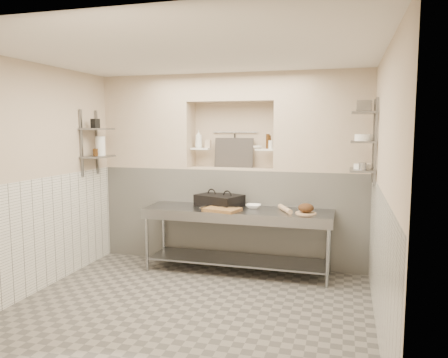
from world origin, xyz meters
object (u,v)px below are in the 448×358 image
(mixing_bowl, at_px, (253,206))
(bowl_alcove, at_px, (258,147))
(prep_table, at_px, (237,228))
(rolling_pin, at_px, (285,209))
(jug_left, at_px, (100,146))
(panini_press, at_px, (219,200))
(bread_loaf, at_px, (306,208))
(cutting_board, at_px, (222,209))
(bottle_soap, at_px, (199,139))

(mixing_bowl, distance_m, bowl_alcove, 0.90)
(prep_table, relative_size, rolling_pin, 5.89)
(jug_left, bearing_deg, bowl_alcove, 14.89)
(panini_press, height_order, bread_loaf, panini_press)
(cutting_board, xyz_separation_m, jug_left, (-1.89, 0.11, 0.83))
(cutting_board, xyz_separation_m, mixing_bowl, (0.36, 0.32, 0.01))
(bottle_soap, height_order, jug_left, bottle_soap)
(prep_table, bearing_deg, bowl_alcove, 72.07)
(prep_table, xyz_separation_m, mixing_bowl, (0.20, 0.14, 0.28))
(prep_table, xyz_separation_m, bowl_alcove, (0.17, 0.53, 1.09))
(panini_press, xyz_separation_m, rolling_pin, (0.96, -0.16, -0.05))
(cutting_board, xyz_separation_m, bread_loaf, (1.11, 0.12, 0.06))
(rolling_pin, bearing_deg, cutting_board, -166.97)
(bottle_soap, bearing_deg, panini_press, -42.00)
(prep_table, xyz_separation_m, bottle_soap, (-0.75, 0.57, 1.21))
(bottle_soap, bearing_deg, cutting_board, -51.90)
(panini_press, bearing_deg, jug_left, -150.31)
(cutting_board, relative_size, rolling_pin, 1.04)
(bread_loaf, distance_m, jug_left, 3.10)
(bottle_soap, distance_m, jug_left, 1.46)
(panini_press, distance_m, rolling_pin, 0.98)
(bowl_alcove, distance_m, jug_left, 2.31)
(bread_loaf, xyz_separation_m, jug_left, (-3.00, -0.00, 0.78))
(prep_table, relative_size, cutting_board, 5.65)
(cutting_board, distance_m, bowl_alcove, 1.13)
(panini_press, relative_size, jug_left, 2.61)
(jug_left, bearing_deg, mixing_bowl, 5.22)
(jug_left, bearing_deg, panini_press, 7.61)
(panini_press, distance_m, bread_loaf, 1.27)
(rolling_pin, bearing_deg, bread_loaf, -14.82)
(panini_press, relative_size, mixing_bowl, 3.38)
(bottle_soap, xyz_separation_m, bowl_alcove, (0.92, -0.04, -0.12))
(prep_table, distance_m, bread_loaf, 1.00)
(prep_table, bearing_deg, bread_loaf, -3.50)
(mixing_bowl, distance_m, jug_left, 2.41)
(prep_table, distance_m, rolling_pin, 0.72)
(bread_loaf, bearing_deg, rolling_pin, 165.18)
(bowl_alcove, bearing_deg, panini_press, -143.06)
(panini_press, xyz_separation_m, jug_left, (-1.75, -0.23, 0.77))
(mixing_bowl, distance_m, bread_loaf, 0.77)
(rolling_pin, bearing_deg, bowl_alcove, 133.38)
(prep_table, height_order, bowl_alcove, bowl_alcove)
(bread_loaf, relative_size, bottle_soap, 0.74)
(panini_press, bearing_deg, bottle_soap, 160.08)
(panini_press, xyz_separation_m, bread_loaf, (1.25, -0.23, -0.01))
(panini_press, height_order, jug_left, jug_left)
(prep_table, relative_size, bowl_alcove, 19.19)
(mixing_bowl, distance_m, rolling_pin, 0.48)
(rolling_pin, distance_m, jug_left, 2.84)
(bowl_alcove, bearing_deg, jug_left, -165.11)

